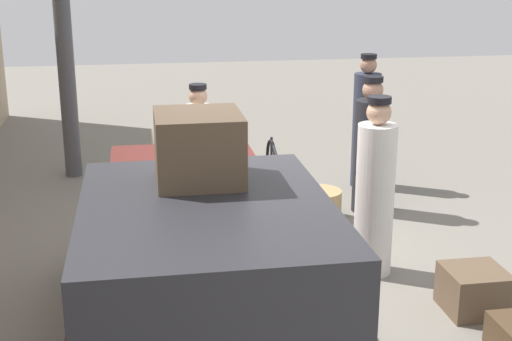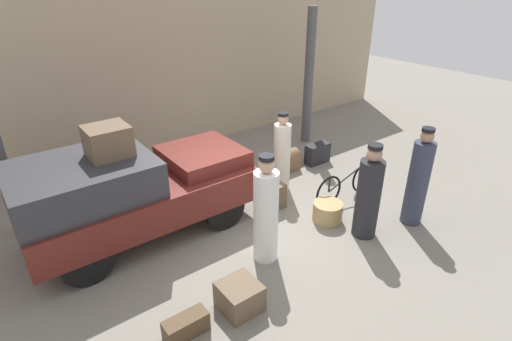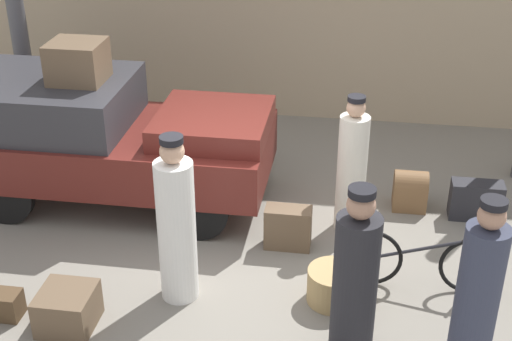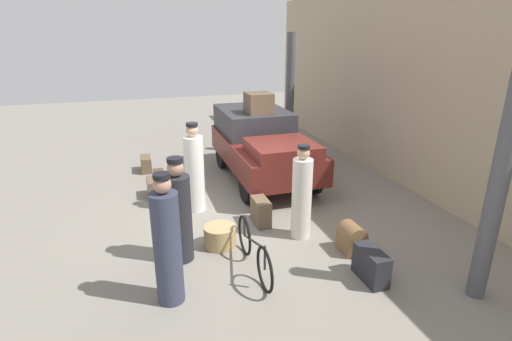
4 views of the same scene
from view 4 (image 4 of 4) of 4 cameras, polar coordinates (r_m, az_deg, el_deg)
ground_plane at (r=8.16m, az=-1.77°, el=-5.99°), size 30.00×30.00×0.00m
station_building_facade at (r=9.41m, az=23.12°, el=10.28°), size 16.00×0.15×4.50m
canopy_pillar_left at (r=11.58m, az=4.86°, el=10.57°), size 0.24×0.24×3.45m
canopy_pillar_right at (r=5.90m, az=31.44°, el=-1.15°), size 0.24×0.24×3.45m
truck at (r=9.78m, az=0.77°, el=4.02°), size 3.84×1.76×1.59m
bicycle at (r=6.18m, az=-0.30°, el=-11.36°), size 1.70×0.04×0.71m
wicker_basket at (r=6.93m, az=-5.18°, el=-9.32°), size 0.55×0.55×0.37m
porter_lifting_near_truck at (r=6.99m, az=6.55°, el=-3.63°), size 0.35×0.35×1.70m
porter_standing_middle at (r=5.43m, az=-12.56°, el=-10.35°), size 0.37×0.37×1.85m
conductor_in_dark_uniform at (r=8.07m, az=-8.80°, el=-0.10°), size 0.39×0.39×1.82m
porter_with_bicycle at (r=6.39m, az=-11.00°, el=-6.23°), size 0.41×0.41×1.72m
suitcase_black_upright at (r=10.80m, az=-15.44°, el=0.91°), size 0.57×0.26×0.39m
trunk_wicker_pale at (r=7.61m, az=0.69°, el=-5.88°), size 0.53×0.27×0.50m
suitcase_tan_flat at (r=6.26m, az=16.12°, el=-12.87°), size 0.62×0.27×0.49m
trunk_large_brown at (r=9.90m, az=-13.70°, el=-0.97°), size 0.58×0.25×0.28m
suitcase_small_leather at (r=9.13m, az=-13.57°, el=-2.33°), size 0.53×0.54×0.40m
trunk_barrel_dark at (r=6.89m, az=13.52°, el=-9.40°), size 0.42×0.36×0.50m
trunk_on_truck_roof at (r=9.78m, az=0.38°, el=9.64°), size 0.64×0.60×0.48m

